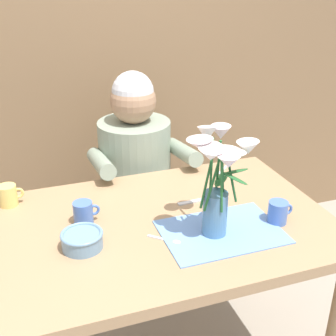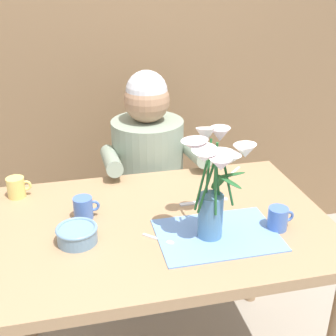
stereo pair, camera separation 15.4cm
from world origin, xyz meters
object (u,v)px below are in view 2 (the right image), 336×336
flower_vase (215,176)px  dinner_knife (204,202)px  seated_person (149,186)px  ceramic_mug (84,208)px  tea_cup (16,187)px  ceramic_bowl (77,234)px  coffee_cup (278,218)px

flower_vase → dinner_knife: flower_vase is taller
seated_person → ceramic_mug: 0.66m
seated_person → dinner_knife: size_ratio=5.97×
dinner_knife → tea_cup: size_ratio=2.04×
ceramic_bowl → tea_cup: tea_cup is taller
coffee_cup → tea_cup: bearing=153.5°
seated_person → flower_vase: seated_person is taller
dinner_knife → ceramic_mug: ceramic_mug is taller
ceramic_bowl → dinner_knife: (0.48, 0.16, -0.03)m
seated_person → dinner_knife: 0.56m
flower_vase → coffee_cup: flower_vase is taller
seated_person → ceramic_mug: seated_person is taller
ceramic_bowl → dinner_knife: size_ratio=0.72×
ceramic_bowl → dinner_knife: 0.51m
ceramic_bowl → ceramic_mug: (0.03, 0.15, 0.01)m
coffee_cup → ceramic_bowl: bearing=173.8°
ceramic_bowl → ceramic_mug: ceramic_mug is taller
seated_person → ceramic_bowl: (-0.36, -0.68, 0.21)m
dinner_knife → coffee_cup: bearing=-52.8°
dinner_knife → coffee_cup: 0.30m
seated_person → dinner_knife: seated_person is taller
dinner_knife → ceramic_mug: bearing=179.4°
tea_cup → seated_person: bearing=28.6°
dinner_knife → ceramic_mug: (-0.45, -0.01, 0.04)m
flower_vase → seated_person: bearing=95.8°
dinner_knife → ceramic_mug: size_ratio=2.04×
ceramic_bowl → coffee_cup: bearing=-6.2°
seated_person → tea_cup: (-0.57, -0.31, 0.22)m
tea_cup → coffee_cup: size_ratio=1.00×
dinner_knife → coffee_cup: coffee_cup is taller
tea_cup → ceramic_mug: bearing=-41.9°
ceramic_bowl → coffee_cup: (0.67, -0.07, 0.01)m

